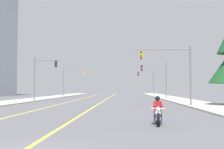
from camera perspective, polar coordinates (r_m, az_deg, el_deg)
lane_stripe_center at (r=52.89m, az=-0.93°, el=-4.64°), size 0.16×100.00×0.01m
lane_stripe_left at (r=53.33m, az=-5.71°, el=-4.61°), size 0.16×100.00×0.01m
sidewalk_kerb_right at (r=48.55m, az=12.35°, el=-4.68°), size 4.40×110.00×0.14m
sidewalk_kerb_left at (r=49.95m, az=-14.57°, el=-4.60°), size 4.40×110.00×0.14m
motorcycle_with_rider at (r=15.46m, az=8.74°, el=-7.30°), size 0.70×2.19×1.46m
traffic_signal_near_right at (r=31.19m, az=11.58°, el=1.66°), size 5.97×0.43×6.20m
traffic_signal_near_left at (r=43.59m, az=-13.32°, el=0.28°), size 3.65×0.55×6.20m
traffic_signal_mid_right at (r=51.26m, az=8.72°, el=-0.10°), size 4.94×0.37×6.20m
traffic_signal_mid_left at (r=65.21m, az=-7.92°, el=-0.62°), size 5.23×0.63×6.20m
traffic_signal_far_right at (r=71.75m, az=6.98°, el=-0.85°), size 4.40×0.41×6.20m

